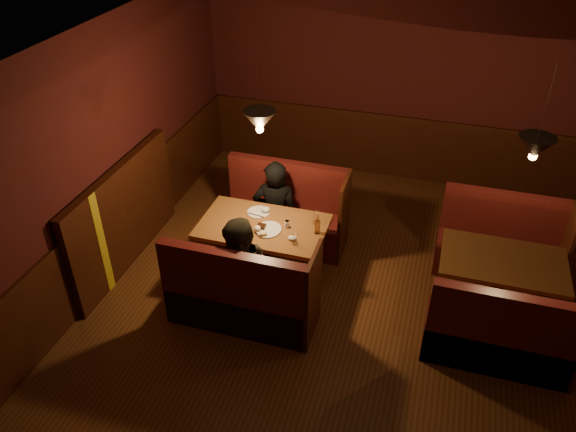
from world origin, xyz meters
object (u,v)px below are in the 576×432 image
(second_bench_far, at_px, (498,248))
(second_bench_near, at_px, (500,340))
(main_bench_far, at_px, (286,218))
(main_table, at_px, (264,237))
(main_bench_near, at_px, (242,300))
(diner_b, at_px, (243,259))
(diner_a, at_px, (275,193))
(second_table, at_px, (500,274))

(second_bench_far, distance_m, second_bench_near, 1.54)
(main_bench_far, bearing_deg, second_bench_far, 2.95)
(main_bench_far, distance_m, second_bench_near, 2.98)
(main_table, height_order, main_bench_near, main_bench_near)
(diner_b, bearing_deg, second_bench_far, 21.77)
(main_bench_far, height_order, diner_a, diner_a)
(second_table, relative_size, diner_b, 0.81)
(main_table, height_order, diner_b, diner_b)
(second_table, bearing_deg, diner_a, 169.92)
(main_bench_far, bearing_deg, diner_a, -121.39)
(main_table, distance_m, second_bench_far, 2.82)
(main_bench_far, bearing_deg, second_table, -13.79)
(second_table, relative_size, diner_a, 0.82)
(main_table, bearing_deg, diner_b, -89.61)
(main_table, distance_m, second_table, 2.62)
(diner_a, bearing_deg, second_table, 160.24)
(main_bench_far, distance_m, diner_a, 0.48)
(main_bench_near, xyz_separation_m, diner_b, (-0.01, 0.13, 0.46))
(main_bench_far, xyz_separation_m, second_bench_near, (2.63, -1.41, -0.02))
(second_table, bearing_deg, main_table, -176.07)
(diner_a, bearing_deg, diner_b, 83.96)
(main_bench_near, bearing_deg, second_table, 21.03)
(second_table, xyz_separation_m, diner_a, (-2.69, 0.48, 0.25))
(main_bench_far, distance_m, diner_b, 1.57)
(second_bench_near, relative_size, diner_b, 0.89)
(main_bench_near, xyz_separation_m, second_bench_near, (2.63, 0.23, -0.02))
(second_table, bearing_deg, diner_b, -161.57)
(main_bench_near, distance_m, second_table, 2.79)
(second_bench_far, bearing_deg, diner_b, -148.10)
(second_bench_far, bearing_deg, main_table, -160.19)
(second_table, distance_m, diner_a, 2.75)
(main_bench_far, height_order, second_bench_far, main_bench_far)
(diner_a, relative_size, diner_b, 0.99)
(diner_b, bearing_deg, main_bench_far, 79.46)
(second_table, xyz_separation_m, second_bench_far, (0.03, 0.77, -0.22))
(diner_a, bearing_deg, main_table, 87.34)
(second_table, xyz_separation_m, diner_b, (-2.61, -0.87, 0.26))
(second_bench_far, xyz_separation_m, second_bench_near, (0.00, -1.54, 0.00))
(main_bench_far, height_order, second_table, main_bench_far)
(main_table, bearing_deg, second_bench_near, -12.65)
(main_bench_far, bearing_deg, main_table, -91.10)
(second_bench_far, relative_size, diner_b, 0.89)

